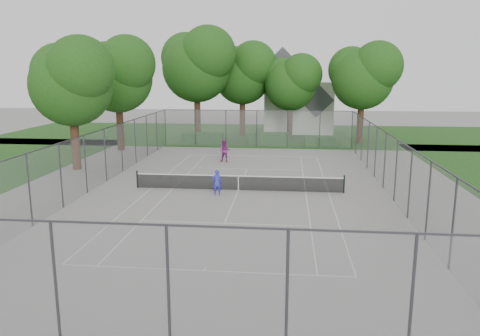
# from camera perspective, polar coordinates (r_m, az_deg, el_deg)

# --- Properties ---
(ground) EXTENTS (120.00, 120.00, 0.00)m
(ground) POSITION_cam_1_polar(r_m,az_deg,el_deg) (28.82, -0.20, -2.74)
(ground) COLOR slate
(ground) RESTS_ON ground
(grass_far) EXTENTS (60.00, 20.00, 0.00)m
(grass_far) POSITION_cam_1_polar(r_m,az_deg,el_deg) (54.31, 2.68, 4.13)
(grass_far) COLOR #1A4212
(grass_far) RESTS_ON ground
(court_markings) EXTENTS (11.03, 23.83, 0.01)m
(court_markings) POSITION_cam_1_polar(r_m,az_deg,el_deg) (28.82, -0.20, -2.73)
(court_markings) COLOR beige
(court_markings) RESTS_ON ground
(tennis_net) EXTENTS (12.87, 0.10, 1.10)m
(tennis_net) POSITION_cam_1_polar(r_m,az_deg,el_deg) (28.70, -0.20, -1.75)
(tennis_net) COLOR black
(tennis_net) RESTS_ON ground
(perimeter_fence) EXTENTS (18.08, 34.08, 3.52)m
(perimeter_fence) POSITION_cam_1_polar(r_m,az_deg,el_deg) (28.42, -0.20, 0.79)
(perimeter_fence) COLOR #38383D
(perimeter_fence) RESTS_ON ground
(tree_far_left) EXTENTS (8.17, 7.46, 11.75)m
(tree_far_left) POSITION_cam_1_polar(r_m,az_deg,el_deg) (49.88, -5.23, 12.72)
(tree_far_left) COLOR #351E13
(tree_far_left) RESTS_ON ground
(tree_far_midleft) EXTENTS (7.26, 6.63, 10.43)m
(tree_far_midleft) POSITION_cam_1_polar(r_m,az_deg,el_deg) (52.84, 0.40, 11.73)
(tree_far_midleft) COLOR #351E13
(tree_far_midleft) RESTS_ON ground
(tree_far_midright) EXTENTS (6.27, 5.73, 9.02)m
(tree_far_midright) POSITION_cam_1_polar(r_m,az_deg,el_deg) (50.55, 6.28, 10.55)
(tree_far_midright) COLOR #351E13
(tree_far_midright) RESTS_ON ground
(tree_far_right) EXTENTS (7.02, 6.41, 10.09)m
(tree_far_right) POSITION_cam_1_polar(r_m,az_deg,el_deg) (48.75, 14.86, 11.06)
(tree_far_right) COLOR #351E13
(tree_far_right) RESTS_ON ground
(tree_side_back) EXTENTS (7.19, 6.56, 10.33)m
(tree_side_back) POSITION_cam_1_polar(r_m,az_deg,el_deg) (44.20, -14.66, 11.25)
(tree_side_back) COLOR #351E13
(tree_side_back) RESTS_ON ground
(tree_side_front) EXTENTS (6.74, 6.16, 9.69)m
(tree_side_front) POSITION_cam_1_polar(r_m,az_deg,el_deg) (36.25, -19.86, 10.20)
(tree_side_front) COLOR #351E13
(tree_side_front) RESTS_ON ground
(hedge_left) EXTENTS (4.15, 1.24, 1.04)m
(hedge_left) POSITION_cam_1_polar(r_m,az_deg,el_deg) (47.70, -4.62, 3.66)
(hedge_left) COLOR #1A4717
(hedge_left) RESTS_ON ground
(hedge_mid) EXTENTS (3.97, 1.13, 1.25)m
(hedge_mid) POSITION_cam_1_polar(r_m,az_deg,el_deg) (46.38, 3.59, 3.58)
(hedge_mid) COLOR #1A4717
(hedge_mid) RESTS_ON ground
(hedge_right) EXTENTS (2.93, 1.07, 0.88)m
(hedge_right) POSITION_cam_1_polar(r_m,az_deg,el_deg) (46.21, 9.71, 3.17)
(hedge_right) COLOR #1A4717
(hedge_right) RESTS_ON ground
(house) EXTENTS (7.90, 6.12, 9.84)m
(house) POSITION_cam_1_polar(r_m,az_deg,el_deg) (56.66, 7.15, 8.39)
(house) COLOR beige
(house) RESTS_ON ground
(girl_player) EXTENTS (0.64, 0.50, 1.53)m
(girl_player) POSITION_cam_1_polar(r_m,az_deg,el_deg) (27.63, -2.84, -1.77)
(girl_player) COLOR #2F30B2
(girl_player) RESTS_ON ground
(woman_player) EXTENTS (1.02, 0.87, 1.84)m
(woman_player) POSITION_cam_1_polar(r_m,az_deg,el_deg) (37.55, -1.88, 2.11)
(woman_player) COLOR #802A6D
(woman_player) RESTS_ON ground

